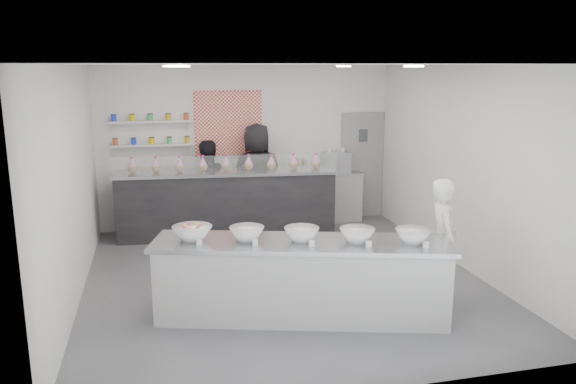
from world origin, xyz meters
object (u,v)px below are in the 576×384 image
at_px(espresso_machine, 336,163).
at_px(staff_right, 257,177).
at_px(espresso_ledge, 328,197).
at_px(staff_left, 206,187).
at_px(prep_counter, 301,280).
at_px(woman_prep, 443,240).
at_px(back_bar, 227,204).

height_order(espresso_machine, staff_right, staff_right).
relative_size(espresso_ledge, staff_left, 0.76).
bearing_deg(espresso_ledge, staff_right, -172.86).
distance_m(prep_counter, espresso_machine, 4.49).
bearing_deg(espresso_ledge, espresso_machine, 0.00).
xyz_separation_m(espresso_ledge, staff_right, (-1.44, -0.18, 0.51)).
bearing_deg(espresso_machine, woman_prep, -88.08).
distance_m(staff_left, staff_right, 0.95).
bearing_deg(back_bar, espresso_ledge, 19.73).
bearing_deg(espresso_machine, prep_counter, -113.43).
distance_m(espresso_ledge, staff_right, 1.54).
height_order(espresso_machine, woman_prep, woman_prep).
xyz_separation_m(prep_counter, staff_right, (0.18, 3.89, 0.51)).
bearing_deg(staff_left, prep_counter, 77.77).
bearing_deg(espresso_machine, back_bar, -166.71).
distance_m(back_bar, espresso_ledge, 2.12).
relative_size(back_bar, espresso_machine, 7.59).
relative_size(prep_counter, espresso_ledge, 2.73).
bearing_deg(staff_right, staff_left, 3.07).
distance_m(prep_counter, staff_left, 3.98).
distance_m(back_bar, espresso_machine, 2.33).
bearing_deg(woman_prep, staff_left, 48.29).
height_order(back_bar, woman_prep, woman_prep).
relative_size(prep_counter, espresso_machine, 6.98).
height_order(prep_counter, staff_left, staff_left).
xyz_separation_m(back_bar, espresso_machine, (2.20, 0.52, 0.56)).
xyz_separation_m(espresso_machine, woman_prep, (0.13, -3.98, -0.35)).
distance_m(woman_prep, staff_right, 4.17).
xyz_separation_m(back_bar, espresso_ledge, (2.05, 0.52, -0.11)).
height_order(espresso_ledge, staff_left, staff_left).
distance_m(espresso_machine, staff_left, 2.55).
height_order(woman_prep, staff_left, staff_left).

